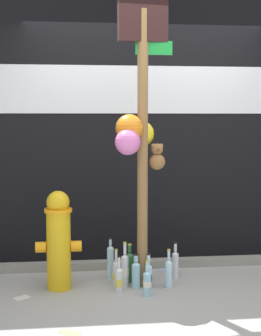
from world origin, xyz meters
TOP-DOWN VIEW (x-y plane):
  - ground_plane at (0.00, 0.00)m, footprint 14.00×14.00m
  - building_wall at (-0.00, 1.34)m, footprint 10.00×0.21m
  - curb_strip at (0.00, 0.92)m, footprint 8.00×0.12m
  - memorial_post at (-0.18, 0.37)m, footprint 0.52×0.46m
  - fire_hydrant at (-0.89, 0.38)m, footprint 0.41×0.25m
  - bottle_0 at (-0.37, 0.24)m, footprint 0.07×0.07m
  - bottle_1 at (-0.38, 0.44)m, footprint 0.07×0.07m
  - bottle_2 at (-0.30, 0.38)m, footprint 0.07×0.07m
  - bottle_3 at (0.09, 0.30)m, footprint 0.07×0.07m
  - bottle_4 at (-0.25, 0.49)m, footprint 0.08×0.08m
  - bottle_5 at (0.20, 0.57)m, footprint 0.06×0.06m
  - bottle_6 at (-0.42, 0.62)m, footprint 0.06×0.06m
  - bottle_7 at (-0.21, 0.32)m, footprint 0.08×0.08m
  - bottle_8 at (-0.14, 0.11)m, footprint 0.07×0.07m
  - bottle_9 at (-0.10, 0.30)m, footprint 0.07×0.07m
  - litter_0 at (-0.79, -0.57)m, footprint 0.18×0.17m
  - litter_1 at (0.28, 0.92)m, footprint 0.13×0.12m
  - litter_2 at (0.14, 0.85)m, footprint 0.15×0.16m
  - litter_3 at (-1.20, 0.17)m, footprint 0.16×0.15m

SIDE VIEW (x-z plane):
  - ground_plane at x=0.00m, z-range 0.00..0.00m
  - litter_0 at x=-0.79m, z-range 0.00..0.01m
  - litter_1 at x=0.28m, z-range 0.00..0.01m
  - litter_2 at x=0.14m, z-range 0.00..0.01m
  - litter_3 at x=-1.20m, z-range 0.00..0.01m
  - curb_strip at x=0.00m, z-range 0.00..0.08m
  - bottle_0 at x=-0.37m, z-range -0.05..0.27m
  - bottle_1 at x=-0.38m, z-range -0.05..0.28m
  - bottle_8 at x=-0.14m, z-range -0.04..0.27m
  - bottle_9 at x=-0.10m, z-range -0.04..0.28m
  - bottle_7 at x=-0.21m, z-range -0.02..0.29m
  - bottle_3 at x=0.09m, z-range -0.04..0.31m
  - bottle_5 at x=0.20m, z-range -0.03..0.31m
  - bottle_4 at x=-0.25m, z-range -0.03..0.33m
  - bottle_2 at x=-0.30m, z-range -0.05..0.36m
  - bottle_6 at x=-0.42m, z-range -0.03..0.36m
  - fire_hydrant at x=-0.89m, z-range 0.01..0.89m
  - memorial_post at x=-0.18m, z-range 0.22..2.77m
  - building_wall at x=0.00m, z-range 0.00..3.28m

